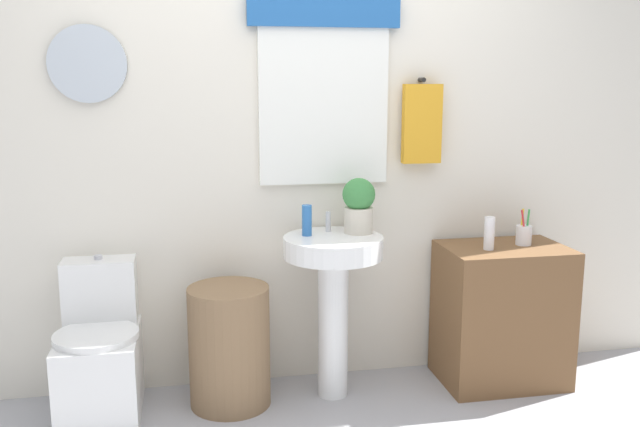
% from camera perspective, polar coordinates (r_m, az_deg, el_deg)
% --- Properties ---
extents(back_wall, '(4.40, 0.18, 2.60)m').
position_cam_1_polar(back_wall, '(3.48, -2.38, 6.95)').
color(back_wall, silver).
rests_on(back_wall, ground_plane).
extents(toilet, '(0.38, 0.51, 0.73)m').
position_cam_1_polar(toilet, '(3.44, -17.87, -11.22)').
color(toilet, white).
rests_on(toilet, ground_plane).
extents(laundry_hamper, '(0.39, 0.39, 0.59)m').
position_cam_1_polar(laundry_hamper, '(3.38, -7.56, -10.92)').
color(laundry_hamper, '#846647').
rests_on(laundry_hamper, ground_plane).
extents(pedestal_sink, '(0.48, 0.48, 0.81)m').
position_cam_1_polar(pedestal_sink, '(3.34, 1.10, -5.55)').
color(pedestal_sink, white).
rests_on(pedestal_sink, ground_plane).
extents(faucet, '(0.03, 0.03, 0.10)m').
position_cam_1_polar(faucet, '(3.39, 0.69, -0.68)').
color(faucet, silver).
rests_on(faucet, pedestal_sink).
extents(wooden_cabinet, '(0.63, 0.44, 0.72)m').
position_cam_1_polar(wooden_cabinet, '(3.70, 14.92, -8.13)').
color(wooden_cabinet, brown).
rests_on(wooden_cabinet, ground_plane).
extents(soap_bottle, '(0.05, 0.05, 0.15)m').
position_cam_1_polar(soap_bottle, '(3.30, -1.10, -0.58)').
color(soap_bottle, '#2D6BB7').
rests_on(soap_bottle, pedestal_sink).
extents(potted_plant, '(0.16, 0.16, 0.27)m').
position_cam_1_polar(potted_plant, '(3.35, 3.25, 0.79)').
color(potted_plant, beige).
rests_on(potted_plant, pedestal_sink).
extents(lotion_bottle, '(0.05, 0.05, 0.17)m').
position_cam_1_polar(lotion_bottle, '(3.50, 13.94, -1.62)').
color(lotion_bottle, white).
rests_on(lotion_bottle, wooden_cabinet).
extents(toothbrush_cup, '(0.08, 0.08, 0.19)m').
position_cam_1_polar(toothbrush_cup, '(3.65, 16.65, -1.69)').
color(toothbrush_cup, silver).
rests_on(toothbrush_cup, wooden_cabinet).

